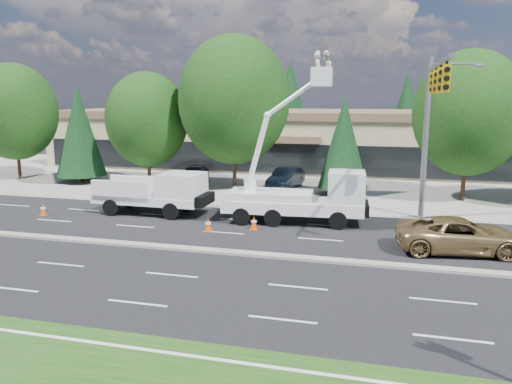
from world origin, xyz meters
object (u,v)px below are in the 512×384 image
(signal_mast, at_px, (431,113))
(minivan, at_px, (460,235))
(utility_pickup, at_px, (158,197))
(bucket_truck, at_px, (304,189))

(signal_mast, distance_m, minivan, 6.89)
(utility_pickup, bearing_deg, bucket_truck, 0.95)
(bucket_truck, distance_m, minivan, 8.45)
(signal_mast, distance_m, utility_pickup, 15.93)
(signal_mast, relative_size, bucket_truck, 1.11)
(signal_mast, bearing_deg, minivan, -73.52)
(signal_mast, relative_size, minivan, 1.81)
(signal_mast, height_order, utility_pickup, signal_mast)
(bucket_truck, bearing_deg, signal_mast, 2.45)
(bucket_truck, xyz_separation_m, minivan, (7.63, -3.45, -1.13))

